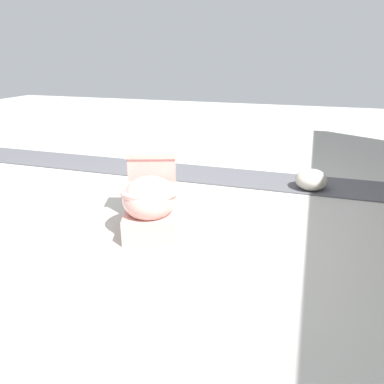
% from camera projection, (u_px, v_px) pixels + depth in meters
% --- Properties ---
extents(ground_plane, '(14.00, 14.00, 0.00)m').
position_uv_depth(ground_plane, '(153.00, 220.00, 2.78)').
color(ground_plane, '#A8A59E').
extents(gravel_strip, '(0.56, 8.00, 0.01)m').
position_uv_depth(gravel_strip, '(247.00, 179.00, 3.68)').
color(gravel_strip, '#4C4C51').
rests_on(gravel_strip, ground).
extents(toilet, '(0.72, 0.56, 0.52)m').
position_uv_depth(toilet, '(151.00, 198.00, 2.60)').
color(toilet, '#E09E93').
rests_on(toilet, ground).
extents(boulder_near, '(0.35, 0.34, 0.19)m').
position_uv_depth(boulder_near, '(311.00, 180.00, 3.37)').
color(boulder_near, '#ADA899').
rests_on(boulder_near, ground).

